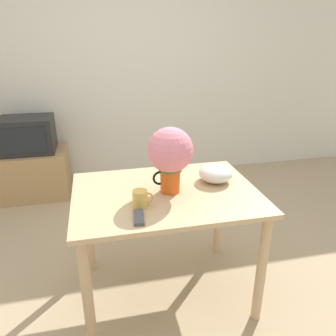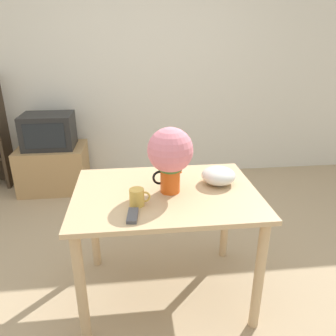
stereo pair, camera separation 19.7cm
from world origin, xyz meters
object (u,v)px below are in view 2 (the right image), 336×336
Objects in this scene: coffee_mug at (137,197)px; tv_set at (49,131)px; flower_vase at (170,155)px; white_bowl at (219,176)px.

coffee_mug is 2.19m from tv_set.
flower_vase is 2.17m from tv_set.
white_bowl is (0.33, 0.08, -0.19)m from flower_vase.
flower_vase is at bearing -57.93° from tv_set.
coffee_mug is at bearing -156.08° from white_bowl.
flower_vase reaches higher than white_bowl.
white_bowl is (0.53, 0.24, 0.01)m from coffee_mug.
flower_vase is at bearing 36.70° from coffee_mug.
tv_set is at bearing 115.33° from coffee_mug.
white_bowl is 2.28m from tv_set.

